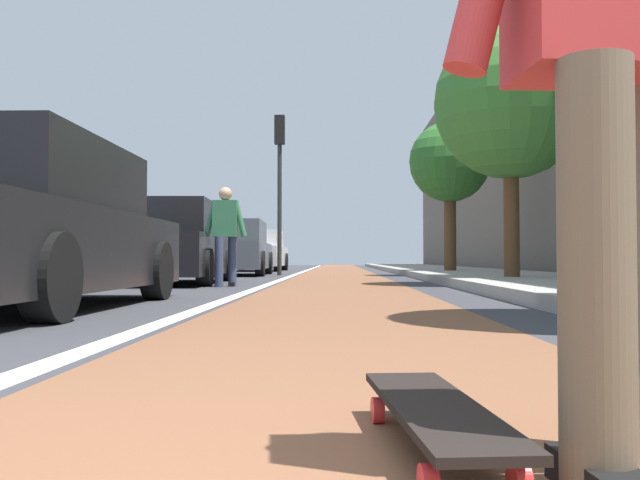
% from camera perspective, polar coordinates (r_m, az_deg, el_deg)
% --- Properties ---
extents(ground_plane, '(80.00, 80.00, 0.00)m').
position_cam_1_polar(ground_plane, '(10.55, 1.64, -4.01)').
color(ground_plane, '#38383D').
extents(bike_lane_paint, '(56.00, 2.18, 0.00)m').
position_cam_1_polar(bike_lane_paint, '(24.55, 1.57, -2.63)').
color(bike_lane_paint, brown).
rests_on(bike_lane_paint, ground).
extents(lane_stripe_white, '(52.00, 0.16, 0.01)m').
position_cam_1_polar(lane_stripe_white, '(20.58, -1.88, -2.83)').
color(lane_stripe_white, silver).
rests_on(lane_stripe_white, ground).
extents(sidewalk_curb, '(52.00, 3.20, 0.14)m').
position_cam_1_polar(sidewalk_curb, '(18.85, 11.78, -2.70)').
color(sidewalk_curb, '#9E9B93').
rests_on(sidewalk_curb, ground).
extents(building_facade, '(40.00, 1.20, 8.42)m').
position_cam_1_polar(building_facade, '(23.60, 16.10, 7.64)').
color(building_facade, '#635B51').
rests_on(building_facade, ground).
extents(skateboard, '(0.86, 0.28, 0.11)m').
position_cam_1_polar(skateboard, '(1.62, 9.58, -14.04)').
color(skateboard, red).
rests_on(skateboard, ground).
extents(skater_person, '(0.48, 0.72, 1.64)m').
position_cam_1_polar(skater_person, '(1.61, 23.06, 16.45)').
color(skater_person, brown).
rests_on(skater_person, ground).
extents(parked_car_near, '(4.44, 1.96, 1.48)m').
position_cam_1_polar(parked_car_near, '(6.63, -23.90, 0.83)').
color(parked_car_near, black).
rests_on(parked_car_near, ground).
extents(parked_car_mid, '(4.46, 2.05, 1.47)m').
position_cam_1_polar(parked_car_mid, '(12.65, -12.44, -0.40)').
color(parked_car_mid, black).
rests_on(parked_car_mid, ground).
extents(parked_car_far, '(4.63, 2.12, 1.49)m').
position_cam_1_polar(parked_car_far, '(18.93, -7.37, -0.76)').
color(parked_car_far, '#4C5156').
rests_on(parked_car_far, ground).
extents(parked_car_end, '(4.50, 1.98, 1.50)m').
position_cam_1_polar(parked_car_end, '(25.56, -5.16, -0.96)').
color(parked_car_end, silver).
rests_on(parked_car_end, ground).
extents(traffic_light, '(0.33, 0.28, 4.43)m').
position_cam_1_polar(traffic_light, '(19.06, -3.39, 6.26)').
color(traffic_light, '#2D2D2D').
rests_on(traffic_light, ground).
extents(street_tree_mid, '(2.61, 2.61, 4.42)m').
position_cam_1_polar(street_tree_mid, '(12.34, 15.62, 10.89)').
color(street_tree_mid, brown).
rests_on(street_tree_mid, ground).
extents(street_tree_far, '(2.13, 2.13, 4.09)m').
position_cam_1_polar(street_tree_far, '(18.48, 10.77, 6.30)').
color(street_tree_far, brown).
rests_on(street_tree_far, ground).
extents(pedestrian_distant, '(0.45, 0.70, 1.60)m').
position_cam_1_polar(pedestrian_distant, '(11.10, -7.88, 0.86)').
color(pedestrian_distant, '#384260').
rests_on(pedestrian_distant, ground).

